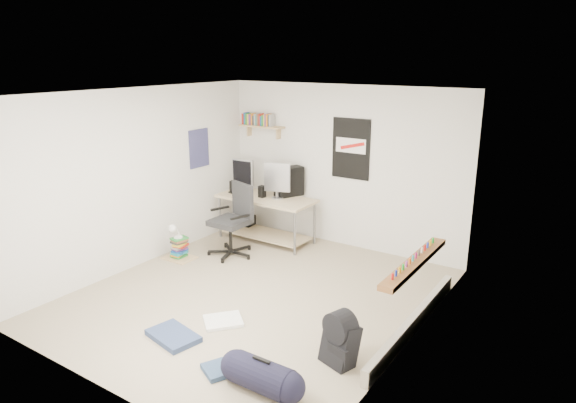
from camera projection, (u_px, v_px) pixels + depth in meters
The scene contains 26 objects.
floor at pixel (255, 296), 6.45m from camera, with size 4.00×4.50×0.01m, color gray.
ceiling at pixel (251, 93), 5.76m from camera, with size 4.00×4.50×0.01m, color white.
back_wall at pixel (342, 167), 7.91m from camera, with size 4.00×0.01×2.50m, color silver.
left_wall at pixel (139, 178), 7.17m from camera, with size 0.01×4.50×2.50m, color silver.
right_wall at pixel (416, 231), 5.04m from camera, with size 0.01×4.50×2.50m, color silver.
desk at pixel (266, 219), 8.28m from camera, with size 1.59×0.70×0.72m, color tan.
monitor_left at pixel (243, 179), 8.43m from camera, with size 0.39×0.10×0.43m, color #A9A8AD.
monitor_right at pixel (277, 185), 8.04m from camera, with size 0.41×0.10×0.45m, color #B3B2B7.
pc_tower at pixel (289, 182), 8.21m from camera, with size 0.21×0.45×0.47m, color black.
keyboard at pixel (238, 194), 8.35m from camera, with size 0.39×0.14×0.02m, color black.
speaker_left at pixel (233, 186), 8.54m from camera, with size 0.09×0.09×0.18m, color black.
speaker_right at pixel (262, 192), 8.15m from camera, with size 0.10×0.10×0.19m, color black.
office_chair at pixel (230, 224), 7.63m from camera, with size 0.71×0.71×1.09m, color #232325.
wall_shelf at pixel (262, 126), 8.45m from camera, with size 0.80×0.22×0.24m, color tan.
poster_back_wall at pixel (351, 149), 7.73m from camera, with size 0.62×0.03×0.92m, color black.
poster_left_wall at pixel (199, 148), 8.06m from camera, with size 0.02×0.42×0.60m, color navy.
window at pixel (422, 203), 5.25m from camera, with size 0.10×1.50×1.26m, color brown.
baseboard_heater at pixel (414, 322), 5.63m from camera, with size 0.08×2.50×0.18m, color #B7B2A8.
backpack at pixel (340, 344), 5.00m from camera, with size 0.33×0.27×0.44m, color black.
duffel_bag at pixel (262, 377), 4.59m from camera, with size 0.30×0.30×0.59m, color black.
tshirt at pixel (223, 321), 5.80m from camera, with size 0.42×0.35×0.04m, color silver.
jeans_a at pixel (173, 336), 5.47m from camera, with size 0.57×0.36×0.06m, color navy.
jeans_b at pixel (225, 368), 4.92m from camera, with size 0.39×0.29×0.05m, color navy.
book_stack at pixel (179, 249), 7.59m from camera, with size 0.42×0.34×0.29m, color brown.
desk_lamp at pixel (178, 235), 7.50m from camera, with size 0.13×0.22×0.22m, color silver.
subwoofer at pixel (246, 223), 8.78m from camera, with size 0.24×0.24×0.26m, color black.
Camera 1 is at (3.60, -4.66, 2.92)m, focal length 32.00 mm.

